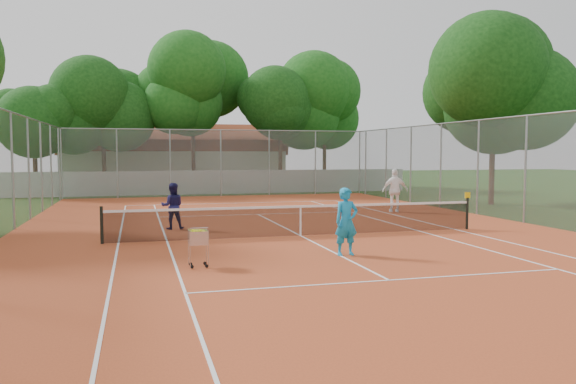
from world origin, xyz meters
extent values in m
plane|color=#18380F|center=(0.00, 0.00, 0.00)|extent=(120.00, 120.00, 0.00)
cube|color=#B54A23|center=(0.00, 0.00, 0.01)|extent=(18.00, 34.00, 0.02)
cube|color=white|center=(0.00, 0.00, 0.02)|extent=(10.98, 23.78, 0.01)
cube|color=black|center=(0.00, 0.00, 0.51)|extent=(11.88, 0.10, 0.98)
cube|color=slate|center=(0.00, 0.00, 2.00)|extent=(18.00, 34.00, 4.00)
cube|color=silver|center=(0.00, 19.00, 0.75)|extent=(26.00, 0.30, 1.50)
cube|color=beige|center=(-2.00, 29.00, 2.20)|extent=(16.40, 9.00, 4.40)
cube|color=#0D360D|center=(0.00, 22.00, 5.00)|extent=(29.00, 19.00, 10.00)
imported|color=#178CC4|center=(0.17, -3.52, 0.88)|extent=(0.67, 0.47, 1.72)
imported|color=#191848|center=(-3.78, 2.62, 0.81)|extent=(0.80, 0.64, 1.58)
imported|color=white|center=(6.05, 5.77, 0.97)|extent=(1.20, 0.74, 1.90)
cube|color=#B9BAC0|center=(-3.62, -4.03, 0.48)|extent=(0.58, 0.58, 0.93)
camera|label=1|loc=(-4.96, -16.77, 2.62)|focal=35.00mm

